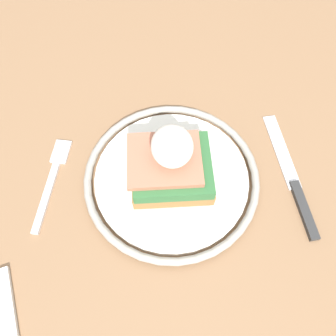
# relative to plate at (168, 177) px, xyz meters

# --- Properties ---
(ground_plane) EXTENTS (6.00, 6.00, 0.00)m
(ground_plane) POSITION_rel_plate_xyz_m (0.00, -0.01, -0.76)
(ground_plane) COLOR #9E9993
(dining_table) EXTENTS (1.16, 0.85, 0.75)m
(dining_table) POSITION_rel_plate_xyz_m (0.00, -0.01, -0.11)
(dining_table) COLOR #846042
(dining_table) RESTS_ON ground_plane
(plate) EXTENTS (0.23, 0.23, 0.02)m
(plate) POSITION_rel_plate_xyz_m (0.00, 0.00, 0.00)
(plate) COLOR silver
(plate) RESTS_ON dining_table
(sandwich) EXTENTS (0.10, 0.09, 0.09)m
(sandwich) POSITION_rel_plate_xyz_m (0.00, -0.00, 0.04)
(sandwich) COLOR olive
(sandwich) RESTS_ON plate
(fork) EXTENTS (0.04, 0.14, 0.00)m
(fork) POSITION_rel_plate_xyz_m (-0.15, 0.01, -0.01)
(fork) COLOR silver
(fork) RESTS_ON dining_table
(knife) EXTENTS (0.03, 0.19, 0.01)m
(knife) POSITION_rel_plate_xyz_m (0.17, -0.01, -0.01)
(knife) COLOR #2D2D2D
(knife) RESTS_ON dining_table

